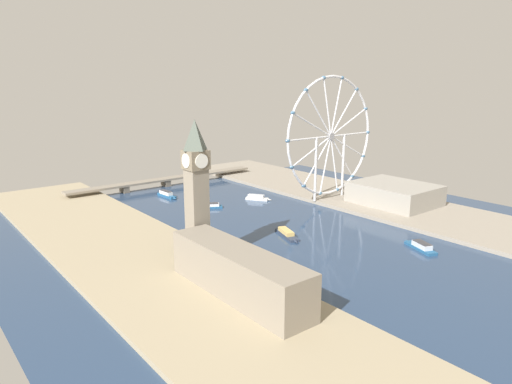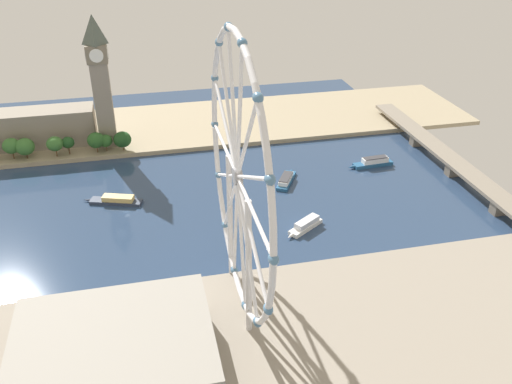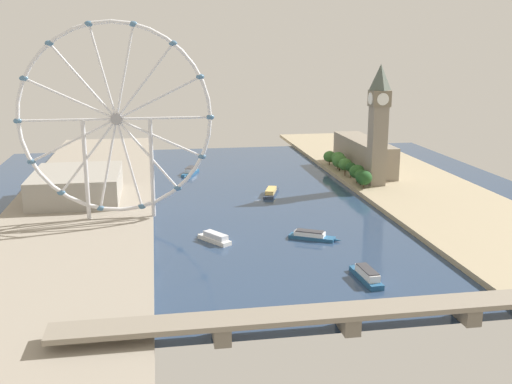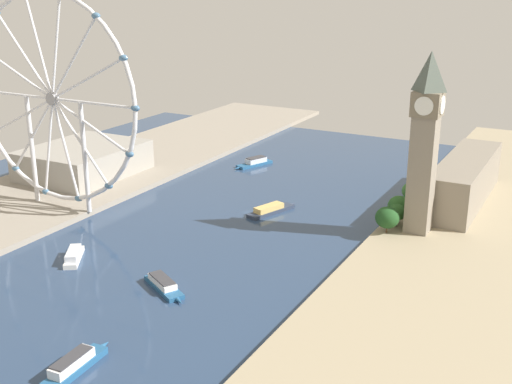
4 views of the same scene
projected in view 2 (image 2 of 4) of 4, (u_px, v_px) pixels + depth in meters
The scene contains 13 objects.
ground_plane at pixel (127, 212), 296.72m from camera, with size 400.04×400.04×0.00m, color navy.
riverbank_left at pixel (123, 130), 394.15m from camera, with size 90.00×520.00×3.00m, color tan.
riverbank_right at pixel (133, 367), 197.83m from camera, with size 90.00×520.00×3.00m, color gray.
clock_tower at pixel (100, 80), 347.17m from camera, with size 13.79×13.79×85.40m.
parliament_block at pixel (22, 129), 360.75m from camera, with size 22.00×94.17×24.10m, color gray.
tree_row_embankment at pixel (58, 144), 348.92m from camera, with size 13.83×95.33×13.80m.
ferris_wheel at pixel (238, 178), 201.26m from camera, with size 110.71×3.20×111.81m.
riverside_hall at pixel (115, 356), 188.58m from camera, with size 55.19×68.42×17.87m, color gray.
river_bridge at pixel (457, 165), 332.26m from camera, with size 212.04×13.32×8.47m.
tour_boat_0 at pixel (286, 179), 325.77m from camera, with size 27.07×17.74×4.60m.
tour_boat_1 at pixel (116, 200), 304.01m from camera, with size 15.86×33.54×4.52m.
tour_boat_2 at pixel (373, 162), 345.06m from camera, with size 7.48×30.12×5.94m.
tour_boat_4 at pixel (306, 225), 280.60m from camera, with size 17.23×22.98×5.09m.
Camera 2 is at (263.92, 11.79, 152.72)m, focal length 38.25 mm.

